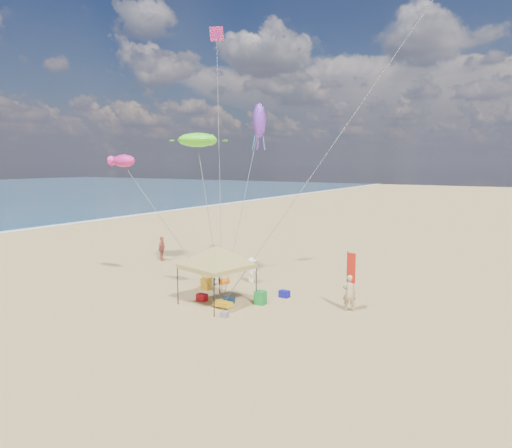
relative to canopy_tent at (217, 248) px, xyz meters
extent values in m
plane|color=tan|center=(0.87, -0.56, -2.98)|extent=(280.00, 280.00, 0.00)
cylinder|color=black|center=(-1.08, 1.72, -2.02)|extent=(0.06, 0.06, 1.92)
cylinder|color=black|center=(1.72, 1.08, -2.02)|extent=(0.06, 0.06, 1.92)
cylinder|color=black|center=(-1.72, -1.08, -2.02)|extent=(0.06, 0.06, 1.92)
cylinder|color=black|center=(1.08, -1.72, -2.02)|extent=(0.06, 0.06, 1.92)
cube|color=#9F8C47|center=(0.00, 0.00, -0.95)|extent=(3.54, 3.54, 0.23)
pyramid|color=#9F8C47|center=(0.00, 0.00, 0.12)|extent=(5.67, 5.67, 0.96)
cylinder|color=black|center=(6.11, 2.50, -1.48)|extent=(0.04, 0.04, 3.00)
cube|color=red|center=(6.33, 2.48, -0.79)|extent=(0.44, 0.07, 1.50)
cube|color=red|center=(-1.04, 0.06, -2.79)|extent=(0.54, 0.38, 0.38)
cube|color=#13118F|center=(2.39, 2.94, -2.79)|extent=(0.54, 0.38, 0.38)
cylinder|color=#0D233C|center=(0.42, 0.48, -2.80)|extent=(0.69, 0.54, 0.36)
cylinder|color=#CD5F0B|center=(-2.07, 3.56, -2.80)|extent=(0.54, 0.69, 0.36)
cube|color=#18842E|center=(1.93, 1.16, -2.63)|extent=(0.50, 0.50, 0.70)
cube|color=gold|center=(-2.25, 2.02, -2.63)|extent=(0.50, 0.50, 0.70)
cube|color=slate|center=(1.53, -1.50, -2.84)|extent=(0.34, 0.30, 0.28)
cube|color=yellow|center=(0.62, -0.34, -2.78)|extent=(0.90, 0.50, 0.24)
imported|color=tan|center=(6.23, 2.54, -2.07)|extent=(0.79, 0.66, 1.83)
imported|color=#3C4152|center=(-2.46, 2.93, -2.13)|extent=(1.05, 1.00, 1.70)
imported|color=white|center=(-0.76, 4.61, -2.18)|extent=(1.04, 0.61, 1.60)
imported|color=#B45A45|center=(-10.02, 6.72, -2.06)|extent=(0.80, 1.17, 1.85)
ellipsoid|color=#51FF23|center=(-4.91, 4.75, 5.76)|extent=(3.18, 2.80, 0.90)
ellipsoid|color=#D32083|center=(-6.44, -0.05, 4.43)|extent=(1.70, 1.00, 0.71)
ellipsoid|color=purple|center=(-2.50, 8.37, 7.12)|extent=(0.88, 0.88, 2.28)
cube|color=#CE3186|center=(-8.70, 12.14, 14.36)|extent=(1.19, 0.91, 1.00)
camera|label=1|loc=(14.15, -19.23, 4.35)|focal=33.11mm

